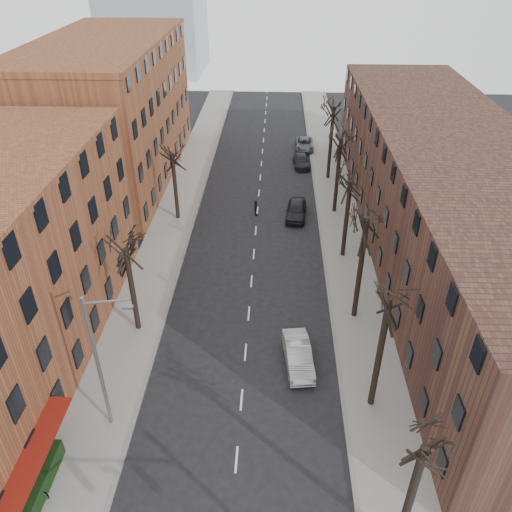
# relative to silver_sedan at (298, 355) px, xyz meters

# --- Properties ---
(sidewalk_left) EXTENTS (4.00, 90.00, 0.15)m
(sidewalk_left) POSITION_rel_silver_sedan_xyz_m (-11.42, 19.88, -0.67)
(sidewalk_left) COLOR gray
(sidewalk_left) RESTS_ON ground
(sidewalk_right) EXTENTS (4.00, 90.00, 0.15)m
(sidewalk_right) POSITION_rel_silver_sedan_xyz_m (4.58, 19.88, -0.67)
(sidewalk_right) COLOR gray
(sidewalk_right) RESTS_ON ground
(building_left_far) EXTENTS (12.00, 28.00, 14.00)m
(building_left_far) POSITION_rel_silver_sedan_xyz_m (-19.42, 28.88, 6.25)
(building_left_far) COLOR brown
(building_left_far) RESTS_ON ground
(building_right) EXTENTS (12.00, 50.00, 10.00)m
(building_right) POSITION_rel_silver_sedan_xyz_m (12.58, 14.88, 4.25)
(building_right) COLOR #513225
(building_right) RESTS_ON ground
(awning_left) EXTENTS (1.20, 7.00, 0.15)m
(awning_left) POSITION_rel_silver_sedan_xyz_m (-12.82, -9.12, -0.75)
(awning_left) COLOR maroon
(awning_left) RESTS_ON ground
(hedge) EXTENTS (0.80, 6.00, 1.00)m
(hedge) POSITION_rel_silver_sedan_xyz_m (-12.92, -10.12, -0.10)
(hedge) COLOR black
(hedge) RESTS_ON sidewalk_left
(tree_right_b) EXTENTS (5.20, 5.20, 10.80)m
(tree_right_b) POSITION_rel_silver_sedan_xyz_m (4.18, -3.12, -0.75)
(tree_right_b) COLOR black
(tree_right_b) RESTS_ON ground
(tree_right_c) EXTENTS (5.20, 5.20, 11.60)m
(tree_right_c) POSITION_rel_silver_sedan_xyz_m (4.18, 4.88, -0.75)
(tree_right_c) COLOR black
(tree_right_c) RESTS_ON ground
(tree_right_d) EXTENTS (5.20, 5.20, 10.00)m
(tree_right_d) POSITION_rel_silver_sedan_xyz_m (4.18, 12.88, -0.75)
(tree_right_d) COLOR black
(tree_right_d) RESTS_ON ground
(tree_right_e) EXTENTS (5.20, 5.20, 10.80)m
(tree_right_e) POSITION_rel_silver_sedan_xyz_m (4.18, 20.88, -0.75)
(tree_right_e) COLOR black
(tree_right_e) RESTS_ON ground
(tree_right_f) EXTENTS (5.20, 5.20, 11.60)m
(tree_right_f) POSITION_rel_silver_sedan_xyz_m (4.18, 28.88, -0.75)
(tree_right_f) COLOR black
(tree_right_f) RESTS_ON ground
(tree_left_a) EXTENTS (5.20, 5.20, 9.50)m
(tree_left_a) POSITION_rel_silver_sedan_xyz_m (-11.02, 2.88, -0.75)
(tree_left_a) COLOR black
(tree_left_a) RESTS_ON ground
(tree_left_b) EXTENTS (5.20, 5.20, 9.50)m
(tree_left_b) POSITION_rel_silver_sedan_xyz_m (-11.02, 18.88, -0.75)
(tree_left_b) COLOR black
(tree_left_b) RESTS_ON ground
(streetlight) EXTENTS (2.45, 0.22, 9.03)m
(streetlight) POSITION_rel_silver_sedan_xyz_m (-10.45, -5.12, 4.27)
(streetlight) COLOR slate
(streetlight) RESTS_ON ground
(silver_sedan) EXTENTS (2.11, 4.68, 1.49)m
(silver_sedan) POSITION_rel_silver_sedan_xyz_m (0.00, 0.00, 0.00)
(silver_sedan) COLOR #A9ACB0
(silver_sedan) RESTS_ON ground
(parked_car_near) EXTENTS (2.28, 4.76, 1.57)m
(parked_car_near) POSITION_rel_silver_sedan_xyz_m (0.38, 19.69, 0.04)
(parked_car_near) COLOR black
(parked_car_near) RESTS_ON ground
(parked_car_mid) EXTENTS (2.06, 4.43, 1.25)m
(parked_car_mid) POSITION_rel_silver_sedan_xyz_m (1.31, 32.32, -0.12)
(parked_car_mid) COLOR black
(parked_car_mid) RESTS_ON ground
(parked_car_far) EXTENTS (2.25, 4.79, 1.32)m
(parked_car_far) POSITION_rel_silver_sedan_xyz_m (1.88, 37.79, -0.08)
(parked_car_far) COLOR #55575D
(parked_car_far) RESTS_ON ground
(pedestrian_crossing) EXTENTS (0.41, 0.93, 1.56)m
(pedestrian_crossing) POSITION_rel_silver_sedan_xyz_m (-3.55, 19.89, 0.03)
(pedestrian_crossing) COLOR black
(pedestrian_crossing) RESTS_ON ground
(bicycle) EXTENTS (1.68, 1.11, 0.84)m
(bicycle) POSITION_rel_silver_sedan_xyz_m (-13.02, -9.51, -0.18)
(bicycle) COLOR gray
(bicycle) RESTS_ON sidewalk_left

